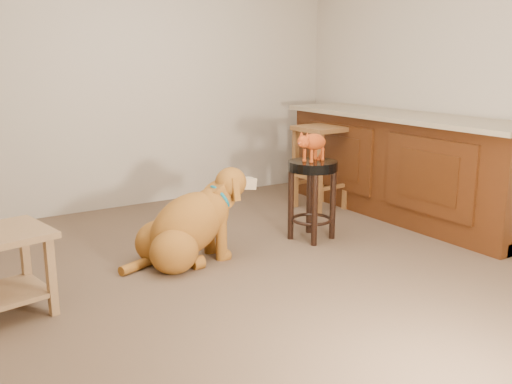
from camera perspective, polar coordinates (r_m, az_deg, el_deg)
floor at (r=4.08m, az=-1.80°, el=-7.27°), size 4.50×4.00×0.01m
room_shell at (r=3.83m, az=-2.00°, el=16.92°), size 4.54×4.04×2.62m
cabinet_run at (r=5.39m, az=14.54°, el=2.27°), size 0.70×2.56×0.94m
padded_stool at (r=4.54m, az=5.65°, el=0.79°), size 0.40×0.40×0.64m
wood_stool at (r=5.51m, az=6.50°, el=2.62°), size 0.45×0.45×0.80m
side_table at (r=3.52m, az=-23.88°, el=-6.23°), size 0.56×0.56×0.50m
golden_retriever at (r=4.08m, az=-6.76°, el=-3.49°), size 1.11×0.55×0.70m
tabby_kitten at (r=4.48m, az=5.66°, el=4.89°), size 0.40×0.23×0.27m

